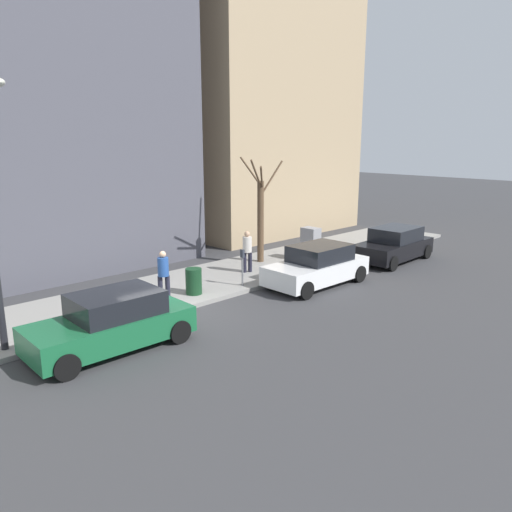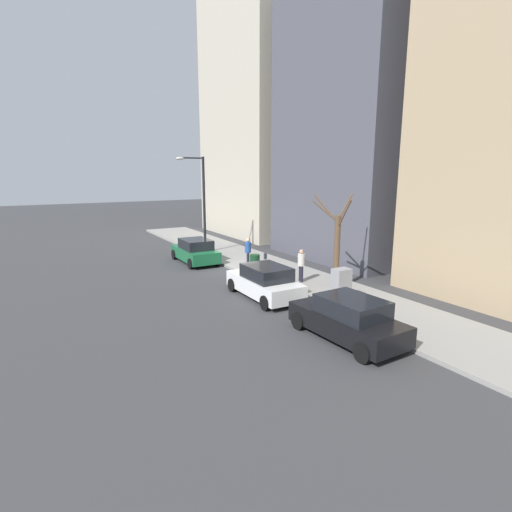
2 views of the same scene
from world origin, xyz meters
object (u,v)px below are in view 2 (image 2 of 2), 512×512
at_px(trash_bin, 255,262).
at_px(pedestrian_midblock, 248,250).
at_px(parked_car_white, 265,282).
at_px(office_tower_right, 281,101).
at_px(utility_box, 341,285).
at_px(parked_car_black, 348,319).
at_px(bare_tree, 337,246).
at_px(parking_meter, 265,263).
at_px(office_block_center, 374,114).
at_px(parked_car_green, 195,251).
at_px(pedestrian_near_meter, 301,263).
at_px(streetlamp, 200,197).

height_order(trash_bin, pedestrian_midblock, pedestrian_midblock).
bearing_deg(parked_car_white, office_tower_right, 55.35).
height_order(utility_box, trash_bin, utility_box).
distance_m(parked_car_black, bare_tree, 6.18).
height_order(parked_car_white, parking_meter, parked_car_white).
relative_size(parked_car_black, pedestrian_midblock, 2.56).
bearing_deg(parking_meter, office_block_center, 14.61).
distance_m(parked_car_green, utility_box, 11.09).
bearing_deg(pedestrian_near_meter, utility_box, -165.36).
xyz_separation_m(office_block_center, office_tower_right, (0.80, 12.17, 2.58)).
relative_size(streetlamp, bare_tree, 1.45).
xyz_separation_m(parking_meter, bare_tree, (2.14, -3.02, 1.18)).
xyz_separation_m(parked_car_white, parking_meter, (1.51, 2.41, 0.24)).
xyz_separation_m(pedestrian_midblock, office_block_center, (9.31, -0.38, 8.29)).
bearing_deg(utility_box, streetlamp, 94.47).
xyz_separation_m(parking_meter, office_block_center, (9.92, 2.59, 8.40)).
height_order(parked_car_green, office_tower_right, office_tower_right).
distance_m(bare_tree, office_tower_right, 22.04).
bearing_deg(parking_meter, streetlamp, 91.18).
height_order(streetlamp, pedestrian_near_meter, streetlamp).
bearing_deg(utility_box, office_tower_right, 63.27).
height_order(streetlamp, trash_bin, streetlamp).
relative_size(parking_meter, pedestrian_midblock, 0.81).
height_order(parking_meter, pedestrian_midblock, pedestrian_midblock).
height_order(pedestrian_near_meter, office_tower_right, office_tower_right).
xyz_separation_m(parked_car_green, utility_box, (2.36, -10.84, 0.11)).
xyz_separation_m(parked_car_white, pedestrian_near_meter, (2.77, 0.99, 0.35)).
xyz_separation_m(streetlamp, bare_tree, (2.30, -11.18, -1.86)).
bearing_deg(streetlamp, parked_car_white, -97.25).
relative_size(parked_car_black, parking_meter, 3.15).
bearing_deg(bare_tree, parked_car_white, 170.44).
relative_size(parked_car_white, office_block_center, 0.23).
bearing_deg(office_tower_right, streetlamp, -148.77).
bearing_deg(office_block_center, office_tower_right, 86.25).
relative_size(parked_car_white, parked_car_green, 1.00).
bearing_deg(parking_meter, office_tower_right, 54.00).
bearing_deg(pedestrian_midblock, office_tower_right, 166.70).
relative_size(trash_bin, office_block_center, 0.05).
relative_size(parked_car_green, streetlamp, 0.65).
height_order(utility_box, bare_tree, bare_tree).
xyz_separation_m(parked_car_green, pedestrian_midblock, (2.13, -3.03, 0.35)).
xyz_separation_m(bare_tree, office_tower_right, (8.58, 17.78, 9.81)).
xyz_separation_m(trash_bin, pedestrian_midblock, (0.17, 1.10, 0.49)).
distance_m(parked_car_black, parked_car_green, 13.80).
bearing_deg(office_block_center, parked_car_green, 163.41).
relative_size(parking_meter, office_tower_right, 0.06).
relative_size(utility_box, pedestrian_midblock, 0.86).
distance_m(trash_bin, pedestrian_near_meter, 3.42).
bearing_deg(trash_bin, pedestrian_midblock, 81.26).
height_order(parked_car_white, office_block_center, office_block_center).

